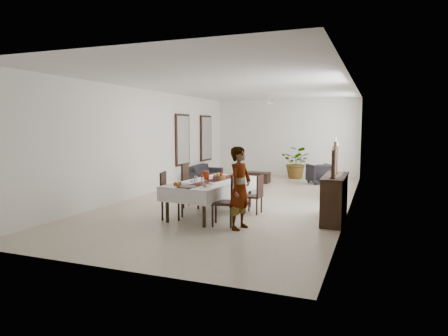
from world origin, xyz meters
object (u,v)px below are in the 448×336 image
sideboard_body (335,199)px  sofa (205,173)px  dining_table_top (212,183)px  woman (240,188)px  red_pitcher (206,175)px

sideboard_body → sofa: size_ratio=0.77×
sideboard_body → sofa: sideboard_body is taller
dining_table_top → sofa: bearing=121.3°
woman → sideboard_body: bearing=-38.8°
sideboard_body → sofa: bearing=137.4°
woman → sofa: size_ratio=0.79×
woman → red_pitcher: bearing=58.1°
dining_table_top → sideboard_body: bearing=12.5°
dining_table_top → sideboard_body: 2.82m
dining_table_top → woman: (1.07, -1.08, 0.08)m
dining_table_top → sofa: 5.70m
red_pitcher → sofa: red_pitcher is taller
dining_table_top → red_pitcher: (-0.24, 0.18, 0.14)m
dining_table_top → red_pitcher: bearing=149.0°
woman → sideboard_body: 2.25m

